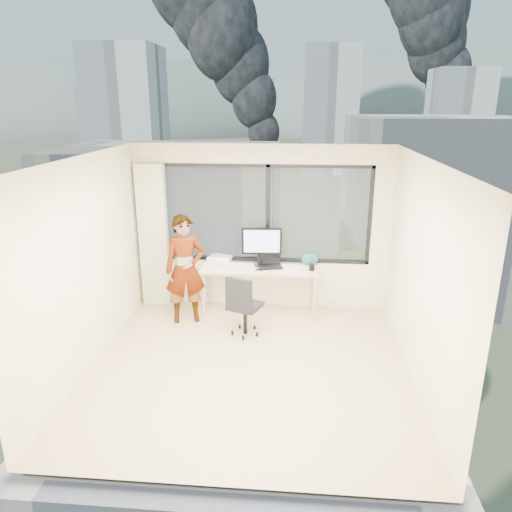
# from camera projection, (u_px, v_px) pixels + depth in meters

# --- Properties ---
(floor) EXTENTS (4.00, 4.00, 0.01)m
(floor) POSITION_uv_depth(u_px,v_px,m) (249.00, 366.00, 6.06)
(floor) COLOR tan
(floor) RESTS_ON ground
(ceiling) EXTENTS (4.00, 4.00, 0.01)m
(ceiling) POSITION_uv_depth(u_px,v_px,m) (248.00, 159.00, 5.26)
(ceiling) COLOR white
(ceiling) RESTS_ON ground
(wall_front) EXTENTS (4.00, 0.01, 2.60)m
(wall_front) POSITION_uv_depth(u_px,v_px,m) (223.00, 355.00, 3.76)
(wall_front) COLOR beige
(wall_front) RESTS_ON ground
(wall_left) EXTENTS (0.01, 4.00, 2.60)m
(wall_left) POSITION_uv_depth(u_px,v_px,m) (85.00, 265.00, 5.82)
(wall_left) COLOR beige
(wall_left) RESTS_ON ground
(wall_right) EXTENTS (0.01, 4.00, 2.60)m
(wall_right) POSITION_uv_depth(u_px,v_px,m) (422.00, 275.00, 5.49)
(wall_right) COLOR beige
(wall_right) RESTS_ON ground
(window_wall) EXTENTS (3.30, 0.16, 1.55)m
(window_wall) POSITION_uv_depth(u_px,v_px,m) (265.00, 214.00, 7.48)
(window_wall) COLOR black
(window_wall) RESTS_ON ground
(curtain) EXTENTS (0.45, 0.14, 2.30)m
(curtain) POSITION_uv_depth(u_px,v_px,m) (154.00, 236.00, 7.63)
(curtain) COLOR beige
(curtain) RESTS_ON floor
(desk) EXTENTS (1.80, 0.60, 0.75)m
(desk) POSITION_uv_depth(u_px,v_px,m) (260.00, 290.00, 7.51)
(desk) COLOR tan
(desk) RESTS_ON floor
(chair) EXTENTS (0.61, 0.61, 0.93)m
(chair) POSITION_uv_depth(u_px,v_px,m) (245.00, 304.00, 6.77)
(chair) COLOR black
(chair) RESTS_ON floor
(person) EXTENTS (0.69, 0.56, 1.65)m
(person) POSITION_uv_depth(u_px,v_px,m) (185.00, 269.00, 7.10)
(person) COLOR #2D2D33
(person) RESTS_ON floor
(monitor) EXTENTS (0.63, 0.17, 0.62)m
(monitor) POSITION_uv_depth(u_px,v_px,m) (262.00, 246.00, 7.40)
(monitor) COLOR black
(monitor) RESTS_ON desk
(game_console) EXTENTS (0.40, 0.37, 0.08)m
(game_console) POSITION_uv_depth(u_px,v_px,m) (220.00, 259.00, 7.68)
(game_console) COLOR white
(game_console) RESTS_ON desk
(laptop) EXTENTS (0.44, 0.46, 0.24)m
(laptop) POSITION_uv_depth(u_px,v_px,m) (270.00, 260.00, 7.37)
(laptop) COLOR black
(laptop) RESTS_ON desk
(cellphone) EXTENTS (0.12, 0.07, 0.01)m
(cellphone) POSITION_uv_depth(u_px,v_px,m) (259.00, 270.00, 7.28)
(cellphone) COLOR black
(cellphone) RESTS_ON desk
(pen_cup) EXTENTS (0.10, 0.10, 0.11)m
(pen_cup) POSITION_uv_depth(u_px,v_px,m) (312.00, 267.00, 7.26)
(pen_cup) COLOR black
(pen_cup) RESTS_ON desk
(handbag) EXTENTS (0.26, 0.14, 0.19)m
(handbag) POSITION_uv_depth(u_px,v_px,m) (310.00, 259.00, 7.48)
(handbag) COLOR #0D5243
(handbag) RESTS_ON desk
(exterior_ground) EXTENTS (400.00, 400.00, 0.04)m
(exterior_ground) POSITION_uv_depth(u_px,v_px,m) (296.00, 171.00, 124.10)
(exterior_ground) COLOR #515B3D
(exterior_ground) RESTS_ON ground
(near_bldg_a) EXTENTS (16.00, 12.00, 14.00)m
(near_bldg_a) POSITION_uv_depth(u_px,v_px,m) (174.00, 238.00, 37.39)
(near_bldg_a) COLOR beige
(near_bldg_a) RESTS_ON exterior_ground
(near_bldg_b) EXTENTS (14.00, 13.00, 16.00)m
(near_bldg_b) POSITION_uv_depth(u_px,v_px,m) (425.00, 209.00, 42.92)
(near_bldg_b) COLOR white
(near_bldg_b) RESTS_ON exterior_ground
(far_tower_a) EXTENTS (14.00, 14.00, 28.00)m
(far_tower_a) POSITION_uv_depth(u_px,v_px,m) (127.00, 118.00, 99.00)
(far_tower_a) COLOR silver
(far_tower_a) RESTS_ON exterior_ground
(far_tower_b) EXTENTS (13.00, 13.00, 30.00)m
(far_tower_b) POSITION_uv_depth(u_px,v_px,m) (330.00, 111.00, 118.81)
(far_tower_b) COLOR silver
(far_tower_b) RESTS_ON exterior_ground
(far_tower_c) EXTENTS (15.00, 15.00, 26.00)m
(far_tower_c) POSITION_uv_depth(u_px,v_px,m) (457.00, 117.00, 135.31)
(far_tower_c) COLOR silver
(far_tower_c) RESTS_ON exterior_ground
(far_tower_d) EXTENTS (16.00, 14.00, 22.00)m
(far_tower_d) POSITION_uv_depth(u_px,v_px,m) (111.00, 122.00, 154.12)
(far_tower_d) COLOR silver
(far_tower_d) RESTS_ON exterior_ground
(hill_a) EXTENTS (288.00, 216.00, 90.00)m
(hill_a) POSITION_uv_depth(u_px,v_px,m) (121.00, 128.00, 323.61)
(hill_a) COLOR slate
(hill_a) RESTS_ON exterior_ground
(hill_b) EXTENTS (300.00, 220.00, 96.00)m
(hill_b) POSITION_uv_depth(u_px,v_px,m) (455.00, 130.00, 305.35)
(hill_b) COLOR slate
(hill_b) RESTS_ON exterior_ground
(tree_a) EXTENTS (7.00, 7.00, 8.00)m
(tree_a) POSITION_uv_depth(u_px,v_px,m) (41.00, 313.00, 31.32)
(tree_a) COLOR #26551C
(tree_a) RESTS_ON exterior_ground
(tree_b) EXTENTS (7.60, 7.60, 9.00)m
(tree_b) POSITION_uv_depth(u_px,v_px,m) (358.00, 349.00, 25.71)
(tree_b) COLOR #26551C
(tree_b) RESTS_ON exterior_ground
(smoke_plume_b) EXTENTS (30.00, 18.00, 70.00)m
(smoke_plume_b) POSITION_uv_depth(u_px,v_px,m) (471.00, 24.00, 154.29)
(smoke_plume_b) COLOR black
(smoke_plume_b) RESTS_ON exterior_ground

